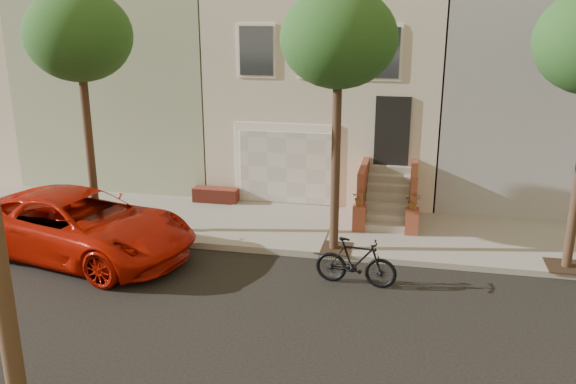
# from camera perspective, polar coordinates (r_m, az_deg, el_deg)

# --- Properties ---
(ground) EXTENTS (90.00, 90.00, 0.00)m
(ground) POSITION_cam_1_polar(r_m,az_deg,el_deg) (12.26, -2.99, -12.39)
(ground) COLOR black
(ground) RESTS_ON ground
(sidewalk) EXTENTS (40.00, 3.70, 0.15)m
(sidewalk) POSITION_cam_1_polar(r_m,az_deg,el_deg) (16.98, 1.59, -3.41)
(sidewalk) COLOR gray
(sidewalk) RESTS_ON ground
(house_row) EXTENTS (33.10, 11.70, 7.00)m
(house_row) POSITION_cam_1_polar(r_m,az_deg,el_deg) (21.80, 4.47, 10.81)
(house_row) COLOR beige
(house_row) RESTS_ON sidewalk
(tree_left) EXTENTS (2.70, 2.57, 6.30)m
(tree_left) POSITION_cam_1_polar(r_m,az_deg,el_deg) (16.46, -19.00, 13.54)
(tree_left) COLOR #2D2116
(tree_left) RESTS_ON sidewalk
(tree_mid) EXTENTS (2.70, 2.57, 6.30)m
(tree_mid) POSITION_cam_1_polar(r_m,az_deg,el_deg) (14.33, 4.76, 13.97)
(tree_mid) COLOR #2D2116
(tree_mid) RESTS_ON sidewalk
(pickup_truck) EXTENTS (6.36, 3.94, 1.64)m
(pickup_truck) POSITION_cam_1_polar(r_m,az_deg,el_deg) (15.92, -18.91, -2.95)
(pickup_truck) COLOR red
(pickup_truck) RESTS_ON ground
(motorcycle) EXTENTS (1.88, 0.71, 1.10)m
(motorcycle) POSITION_cam_1_polar(r_m,az_deg,el_deg) (13.72, 6.38, -6.54)
(motorcycle) COLOR black
(motorcycle) RESTS_ON ground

